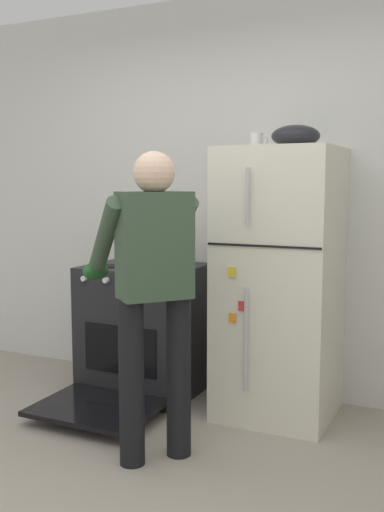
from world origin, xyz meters
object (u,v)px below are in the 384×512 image
(person_cook, at_px, (152,278))
(mixing_bowl, at_px, (296,136))
(red_pot, at_px, (161,259))
(refrigerator, at_px, (280,283))
(coffee_mug, at_px, (257,141))
(pepper_mill, at_px, (122,246))
(stove_range, at_px, (143,330))

(person_cook, distance_m, mixing_bowl, 1.26)
(red_pot, bearing_deg, refrigerator, 3.54)
(red_pot, distance_m, coffee_mug, 0.99)
(pepper_mill, relative_size, mixing_bowl, 0.65)
(coffee_mug, xyz_separation_m, pepper_mill, (-1.09, 0.15, -0.72))
(refrigerator, height_order, person_cook, refrigerator)
(red_pot, bearing_deg, coffee_mug, 9.07)
(refrigerator, relative_size, mixing_bowl, 5.75)
(red_pot, bearing_deg, pepper_mill, 151.48)
(refrigerator, bearing_deg, coffee_mug, 164.17)
(person_cook, height_order, mixing_bowl, mixing_bowl)
(red_pot, relative_size, pepper_mill, 1.78)
(person_cook, relative_size, coffee_mug, 14.28)
(red_pot, relative_size, coffee_mug, 2.99)
(stove_range, distance_m, coffee_mug, 1.50)
(coffee_mug, height_order, mixing_bowl, mixing_bowl)
(refrigerator, bearing_deg, pepper_mill, 170.99)
(pepper_mill, bearing_deg, stove_range, -35.97)
(person_cook, height_order, red_pot, person_cook)
(stove_range, xyz_separation_m, mixing_bowl, (1.04, 0.02, 1.29))
(stove_range, bearing_deg, pepper_mill, 144.03)
(refrigerator, relative_size, red_pot, 4.94)
(red_pot, height_order, mixing_bowl, mixing_bowl)
(stove_range, distance_m, pepper_mill, 0.66)
(person_cook, relative_size, red_pot, 4.78)
(coffee_mug, bearing_deg, refrigerator, -15.83)
(refrigerator, height_order, mixing_bowl, mixing_bowl)
(refrigerator, height_order, coffee_mug, coffee_mug)
(stove_range, height_order, red_pot, red_pot)
(person_cook, xyz_separation_m, red_pot, (-0.39, 0.82, -0.01))
(pepper_mill, bearing_deg, coffee_mug, -7.86)
(stove_range, relative_size, red_pot, 3.60)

